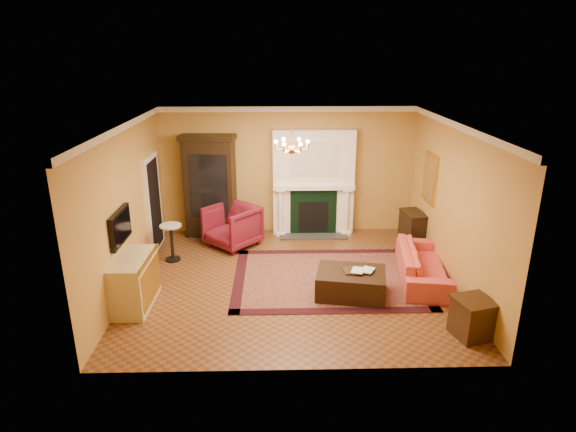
{
  "coord_description": "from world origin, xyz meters",
  "views": [
    {
      "loc": [
        -0.28,
        -8.36,
        4.21
      ],
      "look_at": [
        -0.06,
        0.3,
        1.21
      ],
      "focal_mm": 30.0,
      "sensor_mm": 36.0,
      "label": 1
    }
  ],
  "objects_px": {
    "pedestal_table": "(172,240)",
    "china_cabinet": "(210,189)",
    "commode": "(134,282)",
    "leather_ottoman": "(351,283)",
    "coral_sofa": "(423,259)",
    "end_table": "(473,319)",
    "wingback_armchair": "(232,224)",
    "console_table": "(413,230)"
  },
  "relations": [
    {
      "from": "end_table",
      "to": "console_table",
      "type": "relative_size",
      "value": 0.78
    },
    {
      "from": "leather_ottoman",
      "to": "coral_sofa",
      "type": "bearing_deg",
      "value": 33.64
    },
    {
      "from": "commode",
      "to": "console_table",
      "type": "xyz_separation_m",
      "value": [
        5.51,
        2.54,
        -0.06
      ]
    },
    {
      "from": "commode",
      "to": "end_table",
      "type": "xyz_separation_m",
      "value": [
        5.45,
        -1.11,
        -0.15
      ]
    },
    {
      "from": "china_cabinet",
      "to": "leather_ottoman",
      "type": "distance_m",
      "value": 4.33
    },
    {
      "from": "wingback_armchair",
      "to": "end_table",
      "type": "bearing_deg",
      "value": -1.26
    },
    {
      "from": "wingback_armchair",
      "to": "commode",
      "type": "bearing_deg",
      "value": -76.73
    },
    {
      "from": "wingback_armchair",
      "to": "leather_ottoman",
      "type": "distance_m",
      "value": 3.35
    },
    {
      "from": "end_table",
      "to": "commode",
      "type": "bearing_deg",
      "value": 168.52
    },
    {
      "from": "china_cabinet",
      "to": "coral_sofa",
      "type": "xyz_separation_m",
      "value": [
        4.34,
        -2.5,
        -0.73
      ]
    },
    {
      "from": "commode",
      "to": "leather_ottoman",
      "type": "distance_m",
      "value": 3.79
    },
    {
      "from": "end_table",
      "to": "leather_ottoman",
      "type": "distance_m",
      "value": 2.15
    },
    {
      "from": "wingback_armchair",
      "to": "leather_ottoman",
      "type": "xyz_separation_m",
      "value": [
        2.32,
        -2.4,
        -0.27
      ]
    },
    {
      "from": "china_cabinet",
      "to": "wingback_armchair",
      "type": "distance_m",
      "value": 1.1
    },
    {
      "from": "pedestal_table",
      "to": "china_cabinet",
      "type": "bearing_deg",
      "value": 66.51
    },
    {
      "from": "wingback_armchair",
      "to": "coral_sofa",
      "type": "height_order",
      "value": "wingback_armchair"
    },
    {
      "from": "leather_ottoman",
      "to": "pedestal_table",
      "type": "bearing_deg",
      "value": 166.23
    },
    {
      "from": "console_table",
      "to": "leather_ottoman",
      "type": "height_order",
      "value": "console_table"
    },
    {
      "from": "wingback_armchair",
      "to": "commode",
      "type": "distance_m",
      "value": 3.03
    },
    {
      "from": "wingback_armchair",
      "to": "commode",
      "type": "height_order",
      "value": "wingback_armchair"
    },
    {
      "from": "commode",
      "to": "leather_ottoman",
      "type": "relative_size",
      "value": 1.0
    },
    {
      "from": "wingback_armchair",
      "to": "coral_sofa",
      "type": "relative_size",
      "value": 0.48
    },
    {
      "from": "console_table",
      "to": "leather_ottoman",
      "type": "relative_size",
      "value": 0.64
    },
    {
      "from": "china_cabinet",
      "to": "coral_sofa",
      "type": "relative_size",
      "value": 1.08
    },
    {
      "from": "china_cabinet",
      "to": "leather_ottoman",
      "type": "bearing_deg",
      "value": -40.51
    },
    {
      "from": "china_cabinet",
      "to": "console_table",
      "type": "xyz_separation_m",
      "value": [
        4.6,
        -0.82,
        -0.76
      ]
    },
    {
      "from": "china_cabinet",
      "to": "console_table",
      "type": "distance_m",
      "value": 4.73
    },
    {
      "from": "wingback_armchair",
      "to": "end_table",
      "type": "height_order",
      "value": "wingback_armchair"
    },
    {
      "from": "wingback_armchair",
      "to": "console_table",
      "type": "distance_m",
      "value": 4.05
    },
    {
      "from": "china_cabinet",
      "to": "end_table",
      "type": "distance_m",
      "value": 6.43
    },
    {
      "from": "end_table",
      "to": "console_table",
      "type": "height_order",
      "value": "console_table"
    },
    {
      "from": "pedestal_table",
      "to": "console_table",
      "type": "height_order",
      "value": "pedestal_table"
    },
    {
      "from": "end_table",
      "to": "china_cabinet",
      "type": "bearing_deg",
      "value": 135.43
    },
    {
      "from": "console_table",
      "to": "leather_ottoman",
      "type": "xyz_separation_m",
      "value": [
        -1.73,
        -2.29,
        -0.14
      ]
    },
    {
      "from": "pedestal_table",
      "to": "end_table",
      "type": "xyz_separation_m",
      "value": [
        5.19,
        -2.98,
        -0.16
      ]
    },
    {
      "from": "china_cabinet",
      "to": "wingback_armchair",
      "type": "relative_size",
      "value": 2.23
    },
    {
      "from": "pedestal_table",
      "to": "commode",
      "type": "distance_m",
      "value": 1.89
    },
    {
      "from": "coral_sofa",
      "to": "console_table",
      "type": "height_order",
      "value": "coral_sofa"
    },
    {
      "from": "coral_sofa",
      "to": "leather_ottoman",
      "type": "bearing_deg",
      "value": 121.49
    },
    {
      "from": "commode",
      "to": "china_cabinet",
      "type": "bearing_deg",
      "value": 75.95
    },
    {
      "from": "pedestal_table",
      "to": "coral_sofa",
      "type": "bearing_deg",
      "value": -11.36
    },
    {
      "from": "china_cabinet",
      "to": "console_table",
      "type": "height_order",
      "value": "china_cabinet"
    }
  ]
}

